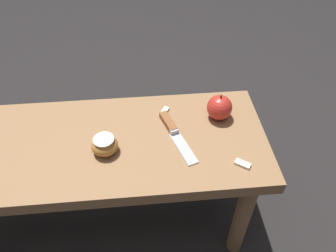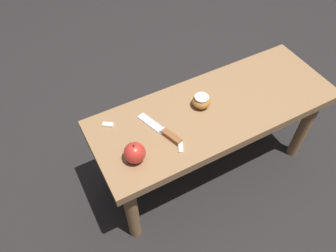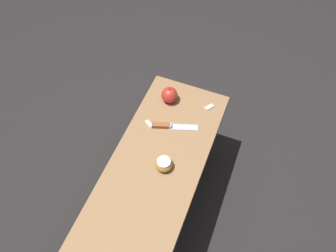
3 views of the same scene
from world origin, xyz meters
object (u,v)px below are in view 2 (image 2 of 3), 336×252
(wooden_bench, at_px, (214,119))
(apple_whole, at_px, (135,153))
(apple_cut, at_px, (201,101))
(knife, at_px, (165,133))

(wooden_bench, relative_size, apple_whole, 11.82)
(wooden_bench, bearing_deg, apple_cut, 143.38)
(knife, relative_size, apple_whole, 2.39)
(knife, xyz_separation_m, apple_whole, (-0.15, -0.05, 0.03))
(apple_whole, bearing_deg, apple_cut, 17.81)
(knife, bearing_deg, apple_cut, -91.66)
(apple_cut, bearing_deg, knife, -162.89)
(wooden_bench, xyz_separation_m, apple_whole, (-0.39, -0.07, 0.11))
(knife, height_order, apple_whole, apple_whole)
(wooden_bench, bearing_deg, apple_whole, -169.31)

